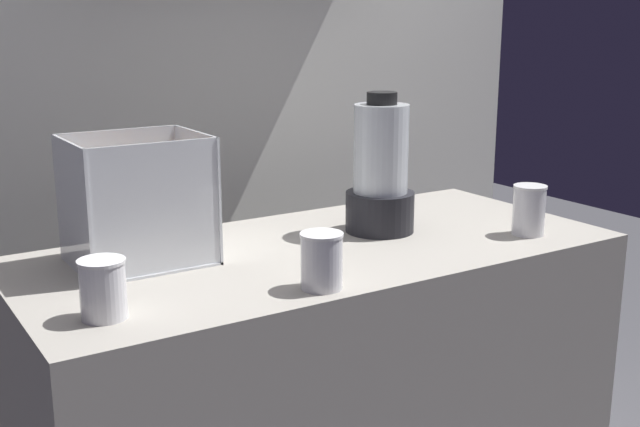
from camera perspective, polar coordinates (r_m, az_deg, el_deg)
counter at (r=2.02m, az=0.00°, el=-14.72°), size 1.40×0.64×0.90m
back_wall_unit at (r=2.46m, az=-9.71°, el=10.15°), size 2.60×0.24×2.50m
carrot_display_bin at (r=1.76m, az=-13.02°, el=-0.69°), size 0.29×0.24×0.28m
blender_pitcher at (r=1.96m, az=4.39°, el=2.80°), size 0.17×0.17×0.35m
juice_cup_mango_far_left at (r=1.46m, az=-15.39°, el=-5.52°), size 0.09×0.09×0.11m
juice_cup_mango_left at (r=1.56m, az=0.12°, el=-3.70°), size 0.09×0.09×0.11m
juice_cup_carrot_middle at (r=2.01m, az=14.85°, el=0.09°), size 0.08×0.08×0.12m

